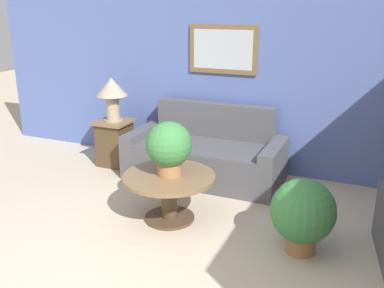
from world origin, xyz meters
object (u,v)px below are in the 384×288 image
couch_main (205,155)px  potted_plant_on_table (169,146)px  coffee_table (169,187)px  table_lamp (112,92)px  side_table (115,142)px  potted_plant_floor (303,213)px

couch_main → potted_plant_on_table: bearing=-86.0°
coffee_table → table_lamp: table_lamp is taller
potted_plant_on_table → couch_main: bearing=94.0°
side_table → potted_plant_floor: 3.03m
couch_main → potted_plant_on_table: 1.30m
potted_plant_on_table → potted_plant_floor: size_ratio=0.80×
potted_plant_floor → table_lamp: bearing=156.0°
table_lamp → potted_plant_on_table: bearing=-38.9°
couch_main → side_table: bearing=-177.3°
side_table → potted_plant_floor: (2.76, -1.23, 0.06)m
couch_main → coffee_table: couch_main is taller
side_table → couch_main: bearing=2.7°
table_lamp → potted_plant_floor: 3.09m
coffee_table → potted_plant_on_table: potted_plant_on_table is taller
coffee_table → side_table: 1.82m
side_table → potted_plant_on_table: 1.87m
table_lamp → potted_plant_floor: table_lamp is taller
side_table → table_lamp: 0.71m
couch_main → potted_plant_floor: couch_main is taller
side_table → potted_plant_floor: potted_plant_floor is taller
couch_main → side_table: 1.33m
coffee_table → potted_plant_floor: bearing=-3.3°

